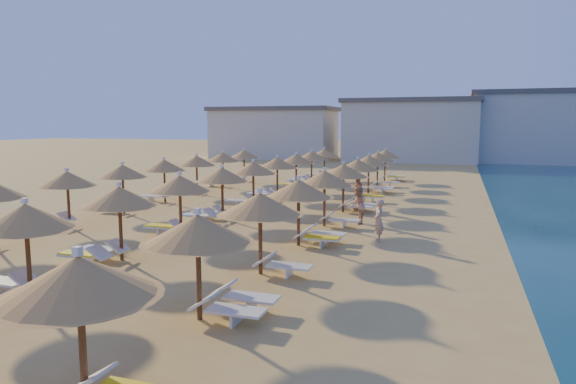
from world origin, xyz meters
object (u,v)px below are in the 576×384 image
(beachgoer_b, at_px, (358,205))
(beachgoer_c, at_px, (358,192))
(parasol_row_west, at_px, (222,176))
(beachgoer_a, at_px, (379,221))
(parasol_row_east, at_px, (325,179))

(beachgoer_b, xyz_separation_m, beachgoer_c, (-0.72, 3.68, 0.07))
(beachgoer_b, bearing_deg, parasol_row_west, -99.29)
(beachgoer_b, height_order, beachgoer_a, beachgoer_b)
(parasol_row_west, xyz_separation_m, beachgoer_b, (6.14, 0.98, -1.21))
(parasol_row_east, xyz_separation_m, beachgoer_a, (2.66, -2.19, -1.25))
(parasol_row_east, distance_m, parasol_row_west, 4.85)
(beachgoer_a, bearing_deg, beachgoer_b, -168.70)
(beachgoer_a, bearing_deg, parasol_row_east, -141.58)
(parasol_row_east, xyz_separation_m, beachgoer_c, (0.57, 4.67, -1.15))
(beachgoer_b, height_order, beachgoer_c, beachgoer_c)
(beachgoer_a, relative_size, beachgoer_c, 0.88)
(parasol_row_east, bearing_deg, beachgoer_c, 83.02)
(beachgoer_b, xyz_separation_m, beachgoer_a, (1.38, -3.17, -0.04))
(parasol_row_east, bearing_deg, beachgoer_b, 37.35)
(beachgoer_b, bearing_deg, beachgoer_c, 172.61)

